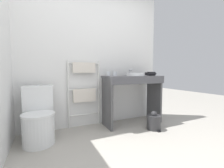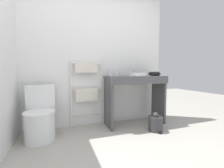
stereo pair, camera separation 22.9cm
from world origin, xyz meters
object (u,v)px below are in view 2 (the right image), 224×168
(cup_near_wall, at_px, (111,74))
(sink_basin, at_px, (138,74))
(toilet, at_px, (40,118))
(cup_near_edge, at_px, (117,74))
(hair_dryer, at_px, (155,74))
(trash_bin, at_px, (156,123))
(towel_radiator, at_px, (87,85))

(cup_near_wall, bearing_deg, sink_basin, -17.80)
(sink_basin, xyz_separation_m, cup_near_wall, (-0.48, 0.15, 0.01))
(toilet, distance_m, cup_near_edge, 1.42)
(hair_dryer, height_order, trash_bin, hair_dryer)
(towel_radiator, bearing_deg, cup_near_edge, -12.62)
(toilet, distance_m, trash_bin, 1.78)
(towel_radiator, bearing_deg, sink_basin, -14.61)
(toilet, bearing_deg, cup_near_wall, 11.72)
(toilet, relative_size, cup_near_edge, 9.58)
(cup_near_wall, xyz_separation_m, hair_dryer, (0.81, -0.21, -0.00))
(cup_near_edge, bearing_deg, towel_radiator, 167.38)
(towel_radiator, bearing_deg, cup_near_wall, -10.92)
(toilet, height_order, sink_basin, sink_basin)
(towel_radiator, height_order, hair_dryer, towel_radiator)
(towel_radiator, xyz_separation_m, cup_near_edge, (0.53, -0.12, 0.21))
(sink_basin, bearing_deg, trash_bin, -74.39)
(sink_basin, bearing_deg, toilet, -176.96)
(cup_near_wall, bearing_deg, toilet, -168.28)
(hair_dryer, bearing_deg, towel_radiator, 166.80)
(sink_basin, distance_m, trash_bin, 0.90)
(sink_basin, height_order, hair_dryer, hair_dryer)
(sink_basin, xyz_separation_m, cup_near_edge, (-0.37, 0.11, 0.01))
(cup_near_wall, distance_m, cup_near_edge, 0.12)
(sink_basin, height_order, cup_near_edge, cup_near_edge)
(sink_basin, xyz_separation_m, hair_dryer, (0.33, -0.05, 0.01))
(hair_dryer, relative_size, trash_bin, 0.71)
(cup_near_edge, height_order, hair_dryer, cup_near_edge)
(trash_bin, bearing_deg, hair_dryer, 57.35)
(toilet, xyz_separation_m, cup_near_edge, (1.26, 0.20, 0.62))
(toilet, relative_size, trash_bin, 2.51)
(cup_near_wall, height_order, trash_bin, cup_near_wall)
(toilet, distance_m, sink_basin, 1.74)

